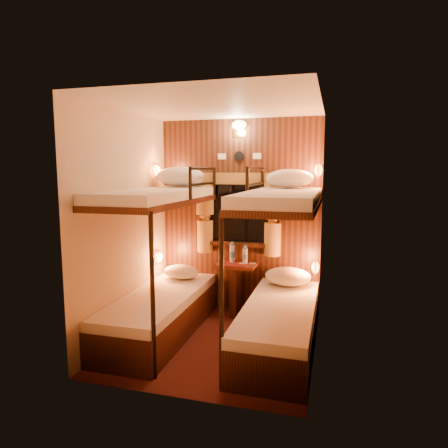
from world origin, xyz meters
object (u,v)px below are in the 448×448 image
(bunk_right, at_px, (280,294))
(bottle_left, at_px, (232,254))
(table, at_px, (236,282))
(bottle_right, at_px, (245,256))
(bunk_left, at_px, (160,284))

(bunk_right, relative_size, bottle_left, 7.49)
(bunk_right, distance_m, table, 1.02)
(bunk_right, xyz_separation_m, bottle_right, (-0.53, 0.80, 0.19))
(bunk_left, xyz_separation_m, bunk_right, (1.30, 0.00, 0.00))
(bunk_left, distance_m, bunk_right, 1.30)
(bottle_right, bearing_deg, bottle_left, 168.87)
(bunk_left, height_order, bottle_left, bunk_left)
(bottle_left, xyz_separation_m, bottle_right, (0.17, -0.03, -0.01))
(bottle_left, distance_m, bottle_right, 0.17)
(bunk_right, height_order, bottle_right, bunk_right)
(bottle_right, bearing_deg, table, -170.55)
(table, bearing_deg, bunk_left, -129.67)
(bunk_right, bearing_deg, bunk_left, 180.00)
(table, relative_size, bottle_left, 2.58)
(table, relative_size, bottle_right, 2.93)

